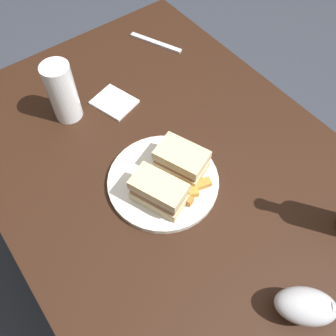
{
  "coord_description": "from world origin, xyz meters",
  "views": [
    {
      "loc": [
        -0.39,
        0.31,
        1.5
      ],
      "look_at": [
        -0.01,
        0.02,
        0.78
      ],
      "focal_mm": 38.87,
      "sensor_mm": 36.0,
      "label": 1
    }
  ],
  "objects_px": {
    "plate": "(163,181)",
    "fork": "(156,43)",
    "napkin": "(115,102)",
    "sandwich_half_right": "(181,160)",
    "gravy_boat": "(306,306)",
    "sandwich_half_left": "(159,192)",
    "pint_glass": "(63,95)"
  },
  "relations": [
    {
      "from": "gravy_boat",
      "to": "napkin",
      "type": "xyz_separation_m",
      "value": [
        0.69,
        -0.01,
        -0.04
      ]
    },
    {
      "from": "sandwich_half_left",
      "to": "pint_glass",
      "type": "relative_size",
      "value": 0.82
    },
    {
      "from": "pint_glass",
      "to": "napkin",
      "type": "distance_m",
      "value": 0.15
    },
    {
      "from": "pint_glass",
      "to": "fork",
      "type": "height_order",
      "value": "pint_glass"
    },
    {
      "from": "napkin",
      "to": "sandwich_half_left",
      "type": "bearing_deg",
      "value": 164.95
    },
    {
      "from": "sandwich_half_left",
      "to": "pint_glass",
      "type": "bearing_deg",
      "value": 5.43
    },
    {
      "from": "sandwich_half_left",
      "to": "plate",
      "type": "bearing_deg",
      "value": -46.43
    },
    {
      "from": "sandwich_half_right",
      "to": "gravy_boat",
      "type": "relative_size",
      "value": 1.02
    },
    {
      "from": "plate",
      "to": "fork",
      "type": "bearing_deg",
      "value": -33.93
    },
    {
      "from": "plate",
      "to": "napkin",
      "type": "distance_m",
      "value": 0.3
    },
    {
      "from": "plate",
      "to": "sandwich_half_left",
      "type": "height_order",
      "value": "sandwich_half_left"
    },
    {
      "from": "sandwich_half_left",
      "to": "pint_glass",
      "type": "xyz_separation_m",
      "value": [
        0.37,
        0.03,
        0.02
      ]
    },
    {
      "from": "plate",
      "to": "fork",
      "type": "distance_m",
      "value": 0.52
    },
    {
      "from": "sandwich_half_right",
      "to": "gravy_boat",
      "type": "bearing_deg",
      "value": 177.64
    },
    {
      "from": "napkin",
      "to": "pint_glass",
      "type": "bearing_deg",
      "value": 72.59
    },
    {
      "from": "sandwich_half_right",
      "to": "napkin",
      "type": "height_order",
      "value": "sandwich_half_right"
    },
    {
      "from": "plate",
      "to": "sandwich_half_right",
      "type": "distance_m",
      "value": 0.07
    },
    {
      "from": "pint_glass",
      "to": "plate",
      "type": "bearing_deg",
      "value": -167.29
    },
    {
      "from": "sandwich_half_left",
      "to": "sandwich_half_right",
      "type": "xyz_separation_m",
      "value": [
        0.04,
        -0.09,
        -0.0
      ]
    },
    {
      "from": "plate",
      "to": "sandwich_half_left",
      "type": "xyz_separation_m",
      "value": [
        -0.04,
        0.04,
        0.04
      ]
    },
    {
      "from": "fork",
      "to": "sandwich_half_left",
      "type": "bearing_deg",
      "value": 120.62
    },
    {
      "from": "napkin",
      "to": "fork",
      "type": "relative_size",
      "value": 0.61
    },
    {
      "from": "sandwich_half_left",
      "to": "gravy_boat",
      "type": "bearing_deg",
      "value": -167.85
    },
    {
      "from": "plate",
      "to": "fork",
      "type": "relative_size",
      "value": 1.47
    },
    {
      "from": "sandwich_half_right",
      "to": "gravy_boat",
      "type": "distance_m",
      "value": 0.4
    },
    {
      "from": "sandwich_half_left",
      "to": "gravy_boat",
      "type": "height_order",
      "value": "sandwich_half_left"
    },
    {
      "from": "fork",
      "to": "napkin",
      "type": "bearing_deg",
      "value": 95.81
    },
    {
      "from": "gravy_boat",
      "to": "fork",
      "type": "bearing_deg",
      "value": -16.91
    },
    {
      "from": "pint_glass",
      "to": "napkin",
      "type": "bearing_deg",
      "value": -107.41
    },
    {
      "from": "sandwich_half_right",
      "to": "fork",
      "type": "xyz_separation_m",
      "value": [
        0.43,
        -0.24,
        -0.04
      ]
    },
    {
      "from": "sandwich_half_right",
      "to": "napkin",
      "type": "xyz_separation_m",
      "value": [
        0.29,
        0.01,
        -0.04
      ]
    },
    {
      "from": "sandwich_half_right",
      "to": "napkin",
      "type": "relative_size",
      "value": 1.23
    }
  ]
}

